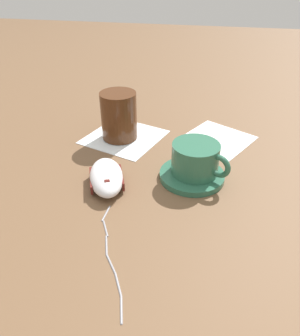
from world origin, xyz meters
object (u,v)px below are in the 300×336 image
Objects in this scene: coffee_cup at (196,159)px; drinking_glass at (119,116)px; computer_mouse at (106,177)px; saucer at (192,175)px.

coffee_cup is 0.22m from drinking_glass.
saucer is at bearing -70.83° from computer_mouse.
drinking_glass is at bearing 55.45° from coffee_cup.
computer_mouse is 1.25× the size of drinking_glass.
drinking_glass is at bearing 53.79° from saucer.
coffee_cup is 0.83× the size of computer_mouse.
coffee_cup is at bearing -50.32° from saucer.
coffee_cup is 0.17m from computer_mouse.
drinking_glass is (0.13, 0.18, 0.01)m from coffee_cup.
drinking_glass is (0.18, 0.03, 0.04)m from computer_mouse.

